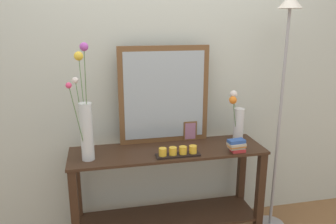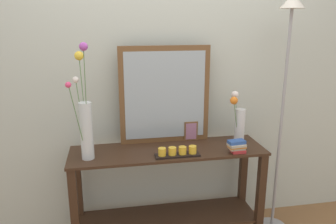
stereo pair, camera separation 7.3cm
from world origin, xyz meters
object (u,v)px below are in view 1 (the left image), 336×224
at_px(floor_lamp, 283,79).
at_px(candle_tray, 178,152).
at_px(mirror_leaning, 164,95).
at_px(tall_vase_left, 86,122).
at_px(vase_right, 237,119).
at_px(picture_frame_small, 190,131).
at_px(console_table, 168,186).
at_px(book_stack, 237,145).

bearing_deg(floor_lamp, candle_tray, -170.72).
xyz_separation_m(mirror_leaning, tall_vase_left, (-0.59, -0.23, -0.10)).
height_order(vase_right, picture_frame_small, vase_right).
height_order(candle_tray, picture_frame_small, picture_frame_small).
relative_size(mirror_leaning, picture_frame_small, 4.81).
relative_size(console_table, floor_lamp, 0.76).
distance_m(tall_vase_left, candle_tray, 0.68).
distance_m(console_table, tall_vase_left, 0.82).
height_order(mirror_leaning, candle_tray, mirror_leaning).
xyz_separation_m(mirror_leaning, picture_frame_small, (0.21, -0.02, -0.30)).
xyz_separation_m(candle_tray, book_stack, (0.44, -0.02, 0.02)).
xyz_separation_m(console_table, tall_vase_left, (-0.58, -0.06, 0.58)).
bearing_deg(picture_frame_small, mirror_leaning, 175.65).
bearing_deg(book_stack, mirror_leaning, 145.47).
relative_size(console_table, candle_tray, 4.58).
xyz_separation_m(book_stack, floor_lamp, (0.43, 0.16, 0.45)).
relative_size(tall_vase_left, book_stack, 6.04).
distance_m(mirror_leaning, picture_frame_small, 0.37).
height_order(candle_tray, floor_lamp, floor_lamp).
bearing_deg(floor_lamp, book_stack, -159.57).
distance_m(vase_right, picture_frame_small, 0.39).
distance_m(picture_frame_small, floor_lamp, 0.82).
xyz_separation_m(candle_tray, picture_frame_small, (0.17, 0.29, 0.05)).
distance_m(console_table, floor_lamp, 1.21).
bearing_deg(console_table, vase_right, 7.80).
xyz_separation_m(console_table, floor_lamp, (0.91, 0.01, 0.80)).
xyz_separation_m(candle_tray, floor_lamp, (0.87, 0.14, 0.47)).
height_order(mirror_leaning, floor_lamp, floor_lamp).
distance_m(candle_tray, picture_frame_small, 0.34).
relative_size(tall_vase_left, picture_frame_small, 5.11).
bearing_deg(candle_tray, tall_vase_left, 173.17).
bearing_deg(picture_frame_small, vase_right, -12.69).
bearing_deg(console_table, book_stack, -17.10).
distance_m(console_table, candle_tray, 0.36).
distance_m(vase_right, book_stack, 0.28).
relative_size(console_table, picture_frame_small, 9.26).
bearing_deg(floor_lamp, mirror_leaning, 169.47).
bearing_deg(picture_frame_small, floor_lamp, -12.34).
relative_size(console_table, mirror_leaning, 1.93).
bearing_deg(picture_frame_small, console_table, -143.27).
bearing_deg(candle_tray, vase_right, 21.40).
distance_m(mirror_leaning, vase_right, 0.62).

